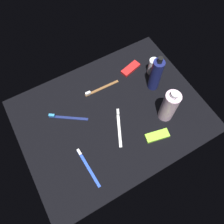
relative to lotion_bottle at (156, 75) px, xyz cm
name	(u,v)px	position (x,y,z in cm)	size (l,w,h in cm)	color
ground_plane	(112,115)	(-25.24, -3.84, -9.92)	(84.00, 64.00, 1.20)	black
lotion_bottle	(156,75)	(0.00, 0.00, 0.00)	(5.24, 5.24, 20.88)	navy
bodywash_bottle	(169,106)	(-4.13, -16.02, -0.52)	(6.58, 6.58, 19.23)	silver
deodorant_stick	(153,66)	(4.20, 7.36, -4.79)	(4.29, 4.29, 9.06)	silver
toothbrush_navy	(66,117)	(-44.23, 5.28, -8.71)	(15.48, 11.24, 2.10)	navy
toothbrush_brown	(100,89)	(-23.46, 11.13, -8.71)	(18.02, 1.58, 2.10)	brown
toothbrush_blue	(87,165)	(-45.81, -19.05, -8.71)	(2.10, 18.04, 2.10)	blue
toothbrush_white	(119,125)	(-25.29, -10.18, -8.71)	(8.97, 16.70, 2.10)	white
snack_bar_red	(131,69)	(-4.09, 14.01, -8.57)	(10.40, 4.00, 1.50)	red
snack_bar_lime	(157,136)	(-13.26, -22.75, -8.57)	(10.40, 4.00, 1.50)	#8CD133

